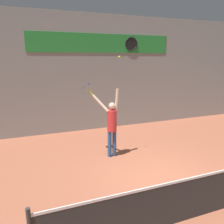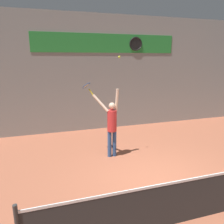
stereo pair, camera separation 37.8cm
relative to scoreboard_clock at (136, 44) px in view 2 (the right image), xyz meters
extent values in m
plane|color=#9E563D|center=(-1.32, -4.97, -3.80)|extent=(18.00, 18.00, 0.00)
cube|color=gray|center=(-1.32, 0.08, -1.30)|extent=(18.00, 0.10, 5.00)
cube|color=#288C38|center=(-1.32, 0.02, 0.00)|extent=(6.28, 0.02, 0.78)
cylinder|color=black|center=(0.00, 0.00, 0.00)|extent=(0.55, 0.02, 0.55)
torus|color=black|center=(0.00, 0.00, 0.00)|extent=(0.60, 0.05, 0.60)
cube|color=black|center=(0.00, -0.01, 0.10)|extent=(0.02, 0.01, 0.22)
cube|color=#2D2D2D|center=(-1.32, -6.26, -3.34)|extent=(6.50, 0.01, 0.91)
cube|color=white|center=(-1.32, -6.26, -2.87)|extent=(6.50, 0.02, 0.05)
cylinder|color=#2D4C7F|center=(-2.11, -2.96, -3.35)|extent=(0.13, 0.13, 0.89)
cylinder|color=#2D4C7F|center=(-1.94, -2.96, -3.35)|extent=(0.13, 0.13, 0.89)
cylinder|color=red|center=(-2.03, -2.96, -2.57)|extent=(0.30, 0.30, 0.69)
sphere|color=beige|center=(-2.03, -2.96, -2.08)|extent=(0.21, 0.21, 0.21)
cylinder|color=beige|center=(-1.87, -2.97, -1.90)|extent=(0.16, 0.16, 0.71)
cylinder|color=beige|center=(-2.36, -2.80, -2.00)|extent=(0.50, 0.43, 0.56)
cylinder|color=yellow|center=(-2.61, -2.59, -1.66)|extent=(0.16, 0.13, 0.21)
torus|color=#1E51A5|center=(-2.74, -2.50, -1.46)|extent=(0.38, 0.39, 0.20)
cylinder|color=beige|center=(-2.74, -2.50, -1.46)|extent=(0.31, 0.32, 0.16)
sphere|color=#CCDB2D|center=(-1.83, -3.05, -0.58)|extent=(0.07, 0.07, 0.07)
camera|label=1|loc=(-4.37, -9.26, -0.60)|focal=35.00mm
camera|label=2|loc=(-4.01, -9.38, -0.60)|focal=35.00mm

